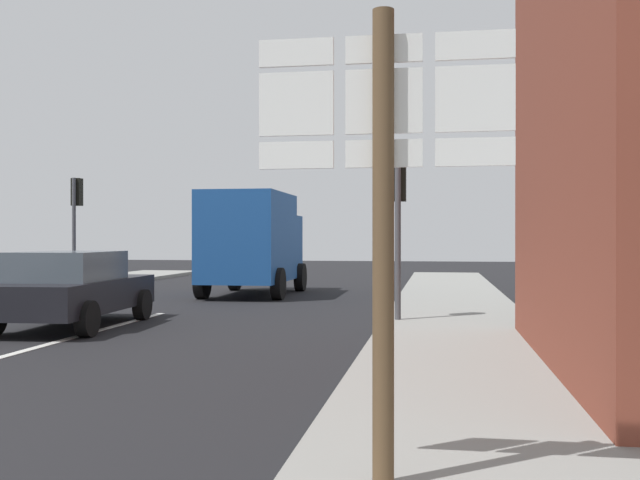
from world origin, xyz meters
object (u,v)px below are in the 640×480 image
object	(u,v)px
traffic_light_near_right	(398,200)
sedan_far	(73,288)
delivery_truck	(253,241)
route_sign_post	(383,196)
traffic_light_far_left	(76,207)

from	to	relation	value
traffic_light_near_right	sedan_far	bearing A→B (deg)	-168.37
delivery_truck	route_sign_post	size ratio (longest dim) A/B	1.57
delivery_truck	traffic_light_far_left	world-z (taller)	traffic_light_far_left
delivery_truck	traffic_light_near_right	xyz separation A→B (m)	(4.73, -6.86, 0.83)
sedan_far	route_sign_post	bearing A→B (deg)	-51.49
route_sign_post	traffic_light_far_left	distance (m)	20.77
traffic_light_far_left	delivery_truck	bearing A→B (deg)	-8.48
traffic_light_far_left	traffic_light_near_right	bearing A→B (deg)	-35.46
delivery_truck	traffic_light_far_left	xyz separation A→B (m)	(-6.20, 0.92, 1.08)
delivery_truck	route_sign_post	bearing A→B (deg)	-72.63
sedan_far	traffic_light_near_right	world-z (taller)	traffic_light_near_right
sedan_far	traffic_light_far_left	size ratio (longest dim) A/B	1.16
sedan_far	traffic_light_near_right	bearing A→B (deg)	11.63
traffic_light_far_left	traffic_light_near_right	xyz separation A→B (m)	(10.93, -7.79, -0.25)
sedan_far	delivery_truck	bearing A→B (deg)	79.76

